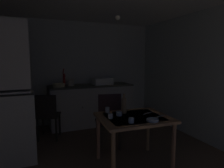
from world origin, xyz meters
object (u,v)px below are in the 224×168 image
(hand_pump, at_px, (64,79))
(mug_tall, at_px, (110,116))
(glass_bottle, at_px, (124,105))
(hutch_cabinet, at_px, (2,99))
(chair_by_counter, at_px, (48,115))
(mixing_bowl_counter, at_px, (59,85))
(dining_table, at_px, (134,123))
(chair_far_side, at_px, (109,120))
(sink_basin, at_px, (102,81))
(serving_bowl_wide, at_px, (153,120))

(hand_pump, relative_size, mug_tall, 5.65)
(mug_tall, bearing_deg, glass_bottle, 30.69)
(hutch_cabinet, bearing_deg, chair_by_counter, 45.70)
(mixing_bowl_counter, distance_m, dining_table, 2.13)
(dining_table, xyz_separation_m, chair_far_side, (-0.14, 0.64, -0.12))
(hutch_cabinet, bearing_deg, sink_basin, 32.37)
(sink_basin, distance_m, serving_bowl_wide, 2.30)
(sink_basin, relative_size, hand_pump, 1.13)
(chair_by_counter, height_order, glass_bottle, glass_bottle)
(serving_bowl_wide, bearing_deg, glass_bottle, 109.78)
(mixing_bowl_counter, distance_m, chair_by_counter, 0.77)
(chair_by_counter, height_order, serving_bowl_wide, chair_by_counter)
(mixing_bowl_counter, xyz_separation_m, chair_far_side, (0.64, -1.32, -0.47))
(serving_bowl_wide, relative_size, mug_tall, 2.29)
(sink_basin, distance_m, mug_tall, 2.06)
(dining_table, bearing_deg, sink_basin, 83.21)
(sink_basin, xyz_separation_m, glass_bottle, (-0.29, -1.78, -0.17))
(hutch_cabinet, xyz_separation_m, chair_by_counter, (0.66, 0.68, -0.48))
(sink_basin, bearing_deg, mug_tall, -106.52)
(mug_tall, bearing_deg, mixing_bowl_counter, 102.98)
(mixing_bowl_counter, distance_m, glass_bottle, 1.88)
(hand_pump, bearing_deg, dining_table, -72.35)
(chair_by_counter, relative_size, mug_tall, 12.86)
(hutch_cabinet, relative_size, glass_bottle, 6.98)
(chair_far_side, bearing_deg, hand_pump, 109.99)
(hand_pump, height_order, mug_tall, hand_pump)
(sink_basin, distance_m, hand_pump, 0.90)
(dining_table, xyz_separation_m, mug_tall, (-0.34, 0.05, 0.13))
(hutch_cabinet, xyz_separation_m, mug_tall, (1.39, -0.71, -0.21))
(hand_pump, distance_m, chair_by_counter, 0.97)
(dining_table, bearing_deg, hutch_cabinet, 156.43)
(hand_pump, relative_size, serving_bowl_wide, 2.47)
(sink_basin, bearing_deg, glass_bottle, -99.23)
(sink_basin, xyz_separation_m, mixing_bowl_counter, (-1.02, -0.05, -0.04))
(hutch_cabinet, relative_size, mixing_bowl_counter, 8.21)
(mixing_bowl_counter, height_order, mug_tall, mixing_bowl_counter)
(dining_table, height_order, glass_bottle, glass_bottle)
(chair_by_counter, bearing_deg, glass_bottle, -50.05)
(chair_far_side, bearing_deg, chair_by_counter, 139.45)
(mug_tall, bearing_deg, hutch_cabinet, 152.92)
(hand_pump, xyz_separation_m, mixing_bowl_counter, (-0.13, -0.10, -0.13))
(chair_by_counter, bearing_deg, serving_bowl_wide, -55.06)
(chair_far_side, xyz_separation_m, glass_bottle, (0.09, -0.42, 0.34))
(hutch_cabinet, distance_m, glass_bottle, 1.77)
(chair_far_side, bearing_deg, sink_basin, 74.60)
(sink_basin, height_order, glass_bottle, sink_basin)
(dining_table, distance_m, chair_far_side, 0.66)
(hand_pump, distance_m, dining_table, 2.20)
(hand_pump, height_order, chair_far_side, hand_pump)
(hutch_cabinet, xyz_separation_m, chair_far_side, (1.59, -0.12, -0.46))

